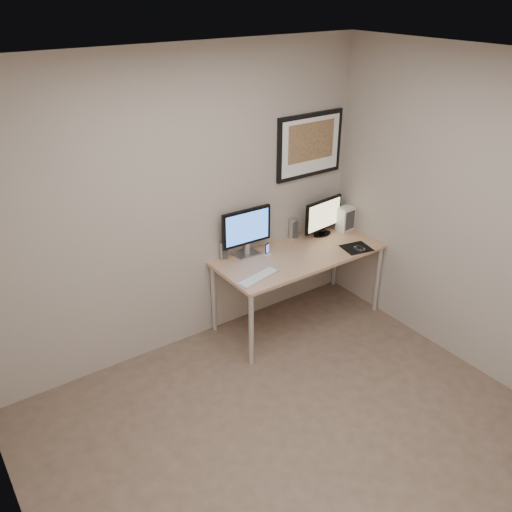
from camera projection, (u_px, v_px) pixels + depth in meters
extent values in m
plane|color=brown|center=(306.00, 450.00, 3.88)|extent=(3.60, 3.60, 0.00)
plane|color=white|center=(328.00, 71.00, 2.69)|extent=(3.60, 3.60, 0.00)
plane|color=gray|center=(182.00, 208.00, 4.52)|extent=(3.60, 0.00, 3.60)
plane|color=gray|center=(0.00, 418.00, 2.37)|extent=(0.00, 3.40, 3.40)
plane|color=gray|center=(492.00, 226.00, 4.20)|extent=(0.00, 3.40, 3.40)
cube|color=#936B47|center=(299.00, 255.00, 5.04)|extent=(1.60, 0.70, 0.03)
cylinder|color=silver|center=(251.00, 330.00, 4.60)|extent=(0.04, 0.04, 0.70)
cylinder|color=silver|center=(214.00, 298.00, 5.05)|extent=(0.04, 0.04, 0.70)
cylinder|color=silver|center=(377.00, 279.00, 5.37)|extent=(0.04, 0.04, 0.70)
cylinder|color=silver|center=(335.00, 256.00, 5.82)|extent=(0.04, 0.04, 0.70)
cube|color=black|center=(310.00, 145.00, 5.05)|extent=(0.75, 0.03, 0.60)
cube|color=silver|center=(311.00, 146.00, 5.04)|extent=(0.67, 0.00, 0.52)
cube|color=orange|center=(311.00, 142.00, 5.02)|extent=(0.54, 0.00, 0.36)
cube|color=#B8B8BD|center=(247.00, 254.00, 5.00)|extent=(0.24, 0.17, 0.02)
cube|color=#B8B8BD|center=(247.00, 248.00, 4.98)|extent=(0.05, 0.04, 0.10)
cube|color=black|center=(247.00, 227.00, 4.88)|extent=(0.50, 0.05, 0.34)
cube|color=#2652A0|center=(248.00, 227.00, 4.86)|extent=(0.44, 0.02, 0.28)
cube|color=black|center=(322.00, 234.00, 5.39)|extent=(0.21, 0.13, 0.02)
cube|color=black|center=(322.00, 231.00, 5.38)|extent=(0.05, 0.04, 0.05)
cube|color=black|center=(323.00, 215.00, 5.30)|extent=(0.48, 0.08, 0.31)
cube|color=tan|center=(324.00, 215.00, 5.28)|extent=(0.43, 0.05, 0.27)
cylinder|color=#B8B8BD|center=(224.00, 251.00, 4.90)|extent=(0.08, 0.08, 0.17)
cylinder|color=#B8B8BD|center=(293.00, 229.00, 5.29)|extent=(0.09, 0.09, 0.20)
cube|color=black|center=(267.00, 249.00, 4.99)|extent=(0.07, 0.07, 0.11)
cube|color=silver|center=(259.00, 277.00, 4.62)|extent=(0.43, 0.20, 0.01)
cube|color=black|center=(356.00, 248.00, 5.13)|extent=(0.30, 0.27, 0.00)
ellipsoid|color=black|center=(359.00, 248.00, 5.09)|extent=(0.06, 0.10, 0.03)
cube|color=silver|center=(345.00, 219.00, 5.45)|extent=(0.17, 0.13, 0.24)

